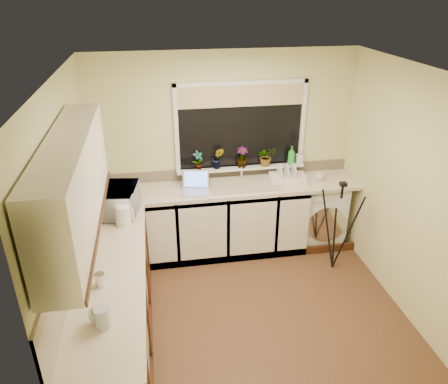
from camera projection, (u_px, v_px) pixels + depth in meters
floor at (248, 312)px, 4.50m from camera, size 3.20×3.20×0.00m
ceiling at (256, 74)px, 3.43m from camera, size 3.20×3.20×0.00m
wall_back at (224, 152)px, 5.29m from camera, size 3.20×0.00×3.20m
wall_front at (307, 323)px, 2.64m from camera, size 3.20×0.00×3.20m
wall_left at (72, 224)px, 3.72m from camera, size 0.00×3.00×3.00m
wall_right at (410, 196)px, 4.21m from camera, size 0.00×3.00×3.00m
base_cabinet_back at (202, 222)px, 5.33m from camera, size 2.55×0.60×0.86m
base_cabinet_left at (116, 314)px, 3.85m from camera, size 0.54×2.40×0.86m
worktop_back at (228, 188)px, 5.18m from camera, size 3.20×0.60×0.04m
worktop_left at (110, 273)px, 3.65m from camera, size 0.60×2.40×0.04m
upper_cabinet at (74, 184)px, 3.09m from camera, size 0.28×1.90×0.70m
splashback_left at (70, 253)px, 3.50m from camera, size 0.02×2.40×0.45m
splashback_back at (224, 172)px, 5.39m from camera, size 3.20×0.02×0.14m
window_glass at (241, 126)px, 5.17m from camera, size 1.50×0.02×1.00m
window_blind at (242, 96)px, 4.98m from camera, size 1.50×0.02×0.25m
windowsill at (241, 168)px, 5.34m from camera, size 1.60×0.14×0.03m
sink at (245, 184)px, 5.19m from camera, size 0.82×0.46×0.03m
faucet at (242, 170)px, 5.31m from camera, size 0.03×0.03×0.24m
washing_machine at (318, 212)px, 5.61m from camera, size 0.62×0.60×0.83m
laptop at (195, 186)px, 5.03m from camera, size 0.36×0.34×0.23m
kettle at (123, 216)px, 4.31m from camera, size 0.16×0.16×0.21m
dish_rack at (288, 178)px, 5.30m from camera, size 0.49×0.39×0.07m
tripod at (337, 227)px, 4.96m from camera, size 0.60×0.60×1.13m
glass_jug at (102, 318)px, 3.03m from camera, size 0.11×0.11×0.16m
steel_jar at (100, 280)px, 3.45m from camera, size 0.08×0.08×0.11m
microwave at (120, 200)px, 4.52m from camera, size 0.42×0.56×0.29m
plant_a at (198, 161)px, 5.18m from camera, size 0.16×0.14×0.25m
plant_b at (218, 158)px, 5.23m from camera, size 0.17×0.15×0.27m
plant_c at (242, 157)px, 5.27m from camera, size 0.15×0.15×0.26m
plant_d at (266, 156)px, 5.32m from camera, size 0.24×0.22×0.25m
soap_bottle_green at (291, 156)px, 5.35m from camera, size 0.11×0.11×0.24m
soap_bottle_clear at (299, 157)px, 5.39m from camera, size 0.09×0.09×0.18m
cup_back at (319, 176)px, 5.32m from camera, size 0.14×0.14×0.09m
cup_left at (96, 317)px, 3.07m from camera, size 0.14×0.14×0.10m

